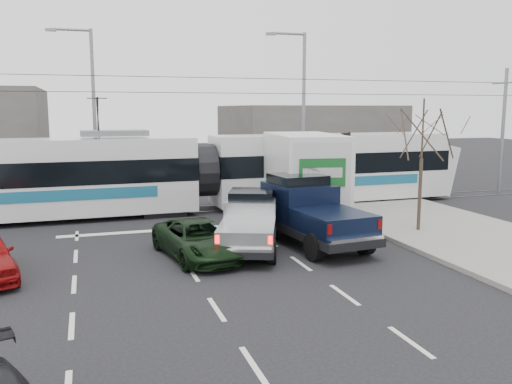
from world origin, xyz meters
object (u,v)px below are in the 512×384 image
object	(u,v)px
street_lamp_near	(301,103)
silver_pickup	(250,221)
bare_tree	(423,135)
tram	(202,172)
traffic_signal	(346,155)
green_car	(199,239)
street_lamp_far	(90,102)
navy_pickup	(308,210)
box_truck	(301,177)

from	to	relation	value
street_lamp_near	silver_pickup	xyz separation A→B (m)	(-6.53, -11.59, -4.17)
bare_tree	tram	world-z (taller)	tram
traffic_signal	silver_pickup	xyz separation A→B (m)	(-5.69, -4.09, -1.80)
street_lamp_near	green_car	xyz separation A→B (m)	(-8.50, -12.37, -4.50)
street_lamp_far	navy_pickup	bearing A→B (deg)	-62.38
street_lamp_far	silver_pickup	size ratio (longest dim) A/B	1.63
tram	navy_pickup	bearing A→B (deg)	-73.90
street_lamp_near	traffic_signal	bearing A→B (deg)	-96.41
bare_tree	street_lamp_near	world-z (taller)	street_lamp_near
silver_pickup	navy_pickup	distance (m)	2.15
silver_pickup	green_car	size ratio (longest dim) A/B	1.26
bare_tree	navy_pickup	world-z (taller)	bare_tree
street_lamp_near	green_car	world-z (taller)	street_lamp_near
traffic_signal	box_truck	size ratio (longest dim) A/B	0.47
street_lamp_far	bare_tree	bearing A→B (deg)	-48.88
traffic_signal	street_lamp_far	world-z (taller)	street_lamp_far
street_lamp_near	street_lamp_far	xyz separation A→B (m)	(-11.50, 2.00, 0.00)
silver_pickup	navy_pickup	world-z (taller)	navy_pickup
navy_pickup	green_car	world-z (taller)	navy_pickup
street_lamp_near	tram	distance (m)	8.65
traffic_signal	green_car	distance (m)	9.32
traffic_signal	street_lamp_far	xyz separation A→B (m)	(-10.66, 9.50, 2.37)
box_truck	navy_pickup	distance (m)	4.27
green_car	navy_pickup	bearing A→B (deg)	1.15
green_car	street_lamp_near	bearing A→B (deg)	45.83
street_lamp_far	silver_pickup	bearing A→B (deg)	-69.91
silver_pickup	box_truck	size ratio (longest dim) A/B	0.71
box_truck	green_car	size ratio (longest dim) A/B	1.77
silver_pickup	green_car	world-z (taller)	silver_pickup
traffic_signal	green_car	world-z (taller)	traffic_signal
street_lamp_near	box_truck	xyz separation A→B (m)	(-3.04, -7.59, -3.27)
tram	green_car	xyz separation A→B (m)	(-1.81, -7.97, -1.24)
street_lamp_near	street_lamp_far	distance (m)	11.67
bare_tree	traffic_signal	size ratio (longest dim) A/B	1.39
bare_tree	tram	bearing A→B (deg)	134.51
traffic_signal	street_lamp_near	size ratio (longest dim) A/B	0.40
street_lamp_far	green_car	size ratio (longest dim) A/B	2.06
traffic_signal	green_car	xyz separation A→B (m)	(-7.66, -4.87, -2.13)
traffic_signal	street_lamp_near	distance (m)	7.91
traffic_signal	silver_pickup	bearing A→B (deg)	-144.28
box_truck	street_lamp_far	bearing A→B (deg)	138.99
box_truck	navy_pickup	xyz separation A→B (m)	(-1.36, -4.00, -0.66)
bare_tree	traffic_signal	xyz separation A→B (m)	(-1.13, 4.00, -1.05)
street_lamp_near	green_car	distance (m)	15.67
street_lamp_far	navy_pickup	distance (m)	15.83
silver_pickup	traffic_signal	bearing A→B (deg)	56.62
tram	box_truck	bearing A→B (deg)	-42.75
silver_pickup	green_car	xyz separation A→B (m)	(-1.97, -0.78, -0.34)
street_lamp_near	silver_pickup	size ratio (longest dim) A/B	1.63
tram	box_truck	world-z (taller)	tram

